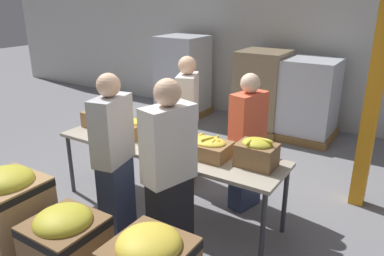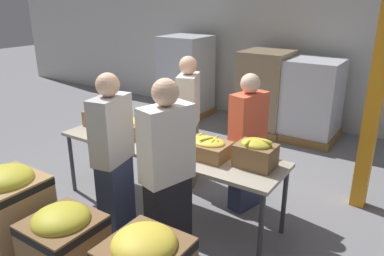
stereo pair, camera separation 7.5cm
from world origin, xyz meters
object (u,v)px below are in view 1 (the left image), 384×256
(support_pillar, at_px, (384,36))
(pallet_stack_0, at_px, (308,100))
(volunteer_2, at_px, (169,176))
(banana_box_3, at_px, (208,147))
(volunteer_0, at_px, (188,123))
(sorting_table, at_px, (167,151))
(banana_box_0, at_px, (102,117))
(donation_bin_1, at_px, (66,244))
(banana_box_2, at_px, (165,136))
(pallet_stack_2, at_px, (183,77))
(volunteer_1, at_px, (114,158))
(volunteer_3, at_px, (247,144))
(banana_box_4, at_px, (257,152))
(pallet_stack_1, at_px, (262,92))
(donation_bin_0, at_px, (10,209))
(banana_box_1, at_px, (130,127))

(support_pillar, height_order, pallet_stack_0, support_pillar)
(volunteer_2, bearing_deg, banana_box_3, 14.87)
(volunteer_0, bearing_deg, sorting_table, -8.52)
(banana_box_0, relative_size, pallet_stack_0, 0.34)
(volunteer_2, height_order, pallet_stack_0, volunteer_2)
(banana_box_3, distance_m, donation_bin_1, 1.63)
(banana_box_3, xyz_separation_m, pallet_stack_0, (0.12, 3.26, -0.23))
(banana_box_2, height_order, pallet_stack_2, pallet_stack_2)
(banana_box_2, distance_m, pallet_stack_2, 3.81)
(banana_box_2, bearing_deg, banana_box_0, 172.96)
(volunteer_1, xyz_separation_m, volunteer_3, (0.92, 1.19, -0.05))
(banana_box_3, bearing_deg, banana_box_4, 6.78)
(banana_box_3, relative_size, pallet_stack_2, 0.28)
(banana_box_0, relative_size, banana_box_4, 1.25)
(sorting_table, bearing_deg, banana_box_0, 175.89)
(sorting_table, bearing_deg, pallet_stack_1, 93.09)
(banana_box_3, height_order, volunteer_1, volunteer_1)
(volunteer_1, bearing_deg, volunteer_2, -105.31)
(volunteer_2, relative_size, donation_bin_0, 2.01)
(banana_box_2, xyz_separation_m, volunteer_2, (0.50, -0.62, -0.08))
(pallet_stack_1, bearing_deg, volunteer_2, -79.81)
(pallet_stack_0, distance_m, pallet_stack_1, 0.83)
(support_pillar, bearing_deg, banana_box_2, -142.10)
(volunteer_2, relative_size, pallet_stack_2, 1.08)
(sorting_table, bearing_deg, support_pillar, 36.39)
(banana_box_3, bearing_deg, volunteer_2, -90.58)
(volunteer_3, bearing_deg, pallet_stack_2, -120.15)
(volunteer_2, bearing_deg, pallet_stack_0, 13.58)
(support_pillar, bearing_deg, pallet_stack_0, 122.47)
(support_pillar, distance_m, pallet_stack_0, 2.61)
(banana_box_4, bearing_deg, banana_box_3, -173.22)
(banana_box_2, bearing_deg, volunteer_0, 105.55)
(banana_box_2, relative_size, support_pillar, 0.11)
(volunteer_0, bearing_deg, banana_box_1, -51.21)
(banana_box_1, height_order, support_pillar, support_pillar)
(banana_box_2, relative_size, volunteer_2, 0.25)
(volunteer_2, xyz_separation_m, volunteer_3, (0.20, 1.24, -0.07))
(donation_bin_0, bearing_deg, sorting_table, 59.06)
(donation_bin_0, relative_size, support_pillar, 0.22)
(donation_bin_0, distance_m, donation_bin_1, 0.80)
(volunteer_2, height_order, pallet_stack_2, volunteer_2)
(banana_box_2, relative_size, pallet_stack_2, 0.27)
(banana_box_3, height_order, pallet_stack_0, pallet_stack_0)
(sorting_table, relative_size, volunteer_3, 1.67)
(banana_box_1, height_order, volunteer_2, volunteer_2)
(banana_box_3, height_order, volunteer_0, volunteer_0)
(volunteer_3, bearing_deg, banana_box_2, -33.20)
(banana_box_4, xyz_separation_m, pallet_stack_2, (-2.97, 3.15, -0.15))
(donation_bin_0, distance_m, pallet_stack_0, 4.93)
(pallet_stack_1, bearing_deg, banana_box_3, -77.56)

